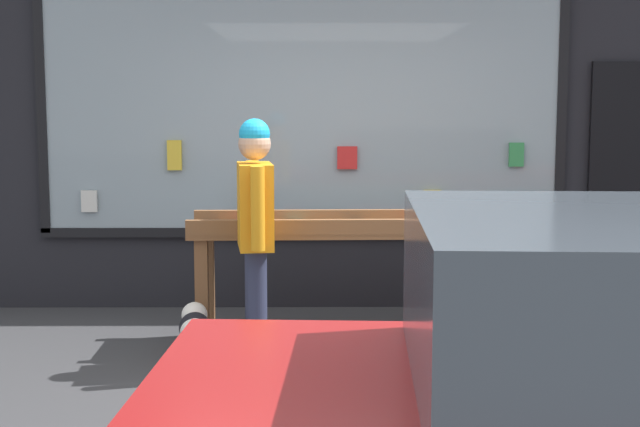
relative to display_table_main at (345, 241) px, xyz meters
The scene contains 6 objects.
ground_plane 1.38m from the display_table_main, 89.76° to the right, with size 40.00×40.00×0.00m, color #38383A.
shopfront_facade 1.59m from the display_table_main, 89.11° to the left, with size 7.58×0.29×3.53m.
display_table_main is the anchor object (origin of this frame).
person_browsing 0.84m from the display_table_main, 139.23° to the right, with size 0.27×0.65×1.66m.
small_dog 1.30m from the display_table_main, 146.69° to the right, with size 0.25×0.59×0.41m.
sandwich_board_sign 1.80m from the display_table_main, ahead, with size 0.69×0.66×0.91m.
Camera 1 is at (-0.23, -5.25, 1.76)m, focal length 50.00 mm.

